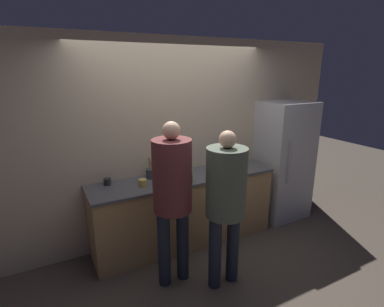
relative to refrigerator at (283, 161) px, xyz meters
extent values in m
plane|color=#4C4238|center=(-1.65, -0.33, -0.88)|extent=(14.00, 14.00, 0.00)
cube|color=#C6B293|center=(-1.65, 0.32, 0.42)|extent=(5.20, 0.06, 2.60)
cube|color=tan|center=(-1.65, 0.02, -0.44)|extent=(2.36, 0.60, 0.88)
cube|color=#4C4C51|center=(-1.65, 0.02, 0.01)|extent=(2.39, 0.63, 0.03)
cube|color=#B7B7BC|center=(0.00, 0.00, 0.00)|extent=(0.73, 0.60, 1.76)
cylinder|color=#99999E|center=(-0.22, -0.32, 0.09)|extent=(0.02, 0.02, 0.62)
cylinder|color=#232838|center=(-2.21, -0.62, -0.46)|extent=(0.13, 0.13, 0.84)
cylinder|color=#232838|center=(-2.00, -0.62, -0.46)|extent=(0.13, 0.13, 0.84)
cylinder|color=brown|center=(-2.11, -0.62, 0.32)|extent=(0.39, 0.39, 0.73)
sphere|color=#DBAD89|center=(-2.11, -0.62, 0.77)|extent=(0.17, 0.17, 0.17)
cylinder|color=#232838|center=(-1.77, -0.90, -0.48)|extent=(0.13, 0.13, 0.80)
cylinder|color=#232838|center=(-1.54, -0.90, -0.48)|extent=(0.13, 0.13, 0.80)
cylinder|color=#515B4C|center=(-1.65, -0.90, 0.26)|extent=(0.40, 0.40, 0.70)
sphere|color=#DBAD89|center=(-1.65, -0.90, 0.70)|extent=(0.17, 0.17, 0.17)
cylinder|color=#4C3323|center=(-1.81, -0.12, 0.08)|extent=(0.35, 0.35, 0.10)
ellipsoid|color=yellow|center=(-1.77, -0.12, 0.15)|extent=(0.15, 0.12, 0.04)
cylinder|color=#3D424C|center=(-2.05, 0.16, 0.09)|extent=(0.12, 0.12, 0.12)
cylinder|color=#99754C|center=(-2.06, 0.16, 0.18)|extent=(0.01, 0.05, 0.22)
cylinder|color=#99754C|center=(-2.04, 0.17, 0.18)|extent=(0.03, 0.04, 0.22)
cylinder|color=#99754C|center=(-2.05, 0.15, 0.18)|extent=(0.05, 0.01, 0.22)
cylinder|color=red|center=(-0.99, 0.01, 0.12)|extent=(0.07, 0.07, 0.18)
cylinder|color=red|center=(-0.99, 0.01, 0.23)|extent=(0.03, 0.03, 0.06)
cylinder|color=black|center=(-0.99, 0.01, 0.27)|extent=(0.04, 0.04, 0.02)
cylinder|color=brown|center=(-1.93, 0.21, 0.09)|extent=(0.06, 0.06, 0.11)
cylinder|color=brown|center=(-1.93, 0.21, 0.16)|extent=(0.03, 0.03, 0.04)
cylinder|color=black|center=(-1.93, 0.21, 0.18)|extent=(0.03, 0.03, 0.01)
cylinder|color=gold|center=(-2.22, -0.04, 0.07)|extent=(0.09, 0.09, 0.08)
cylinder|color=#28282D|center=(-2.57, 0.18, 0.07)|extent=(0.09, 0.09, 0.08)
camera|label=1|loc=(-3.23, -3.16, 1.33)|focal=28.00mm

